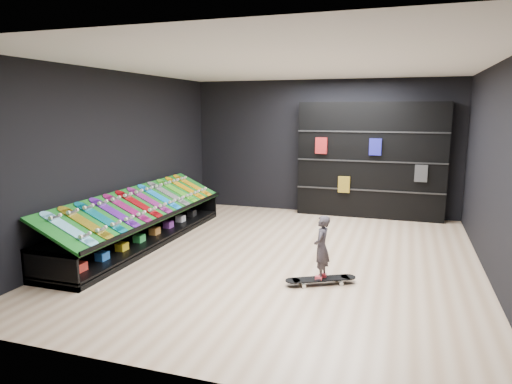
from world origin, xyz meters
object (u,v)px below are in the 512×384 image
(floor_skateboard, at_px, (321,281))
(child, at_px, (321,260))
(display_rack, at_px, (143,229))
(back_shelving, at_px, (370,160))

(floor_skateboard, xyz_separation_m, child, (0.00, 0.00, 0.31))
(display_rack, bearing_deg, floor_skateboard, -16.08)
(back_shelving, height_order, floor_skateboard, back_shelving)
(display_rack, xyz_separation_m, floor_skateboard, (3.36, -0.97, -0.21))
(display_rack, height_order, floor_skateboard, display_rack)
(back_shelving, bearing_deg, child, -93.75)
(floor_skateboard, bearing_deg, child, 0.00)
(back_shelving, distance_m, child, 4.39)
(back_shelving, xyz_separation_m, child, (-0.28, -4.29, -0.90))
(floor_skateboard, relative_size, child, 1.88)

